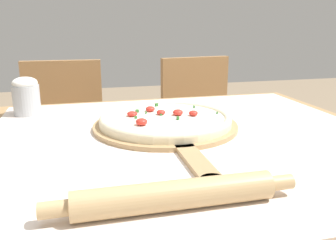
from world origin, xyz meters
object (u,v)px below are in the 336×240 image
at_px(rolling_pin, 175,195).
at_px(chair_right, 201,129).
at_px(pizza, 165,119).
at_px(flour_cup, 26,96).
at_px(pizza_peel, 167,127).
at_px(chair_left, 65,139).

height_order(rolling_pin, chair_right, chair_right).
relative_size(pizza, rolling_pin, 0.89).
relative_size(chair_right, flour_cup, 7.18).
xyz_separation_m(pizza_peel, pizza, (-0.00, 0.02, 0.02)).
relative_size(pizza_peel, chair_right, 0.69).
bearing_deg(pizza, rolling_pin, -101.54).
bearing_deg(pizza_peel, chair_left, 111.72).
height_order(chair_right, flour_cup, flour_cup).
distance_m(rolling_pin, chair_left, 1.28).
xyz_separation_m(rolling_pin, chair_left, (-0.23, 1.23, -0.29)).
bearing_deg(flour_cup, rolling_pin, -66.17).
relative_size(pizza_peel, flour_cup, 4.97).
xyz_separation_m(pizza_peel, chair_right, (0.38, 0.80, -0.27)).
height_order(pizza_peel, pizza, pizza).
relative_size(pizza_peel, rolling_pin, 1.45).
distance_m(chair_right, flour_cup, 1.00).
height_order(pizza_peel, flour_cup, flour_cup).
relative_size(pizza_peel, chair_left, 0.69).
bearing_deg(rolling_pin, chair_left, 100.55).
bearing_deg(rolling_pin, flour_cup, 113.83).
relative_size(rolling_pin, flour_cup, 3.42).
bearing_deg(pizza_peel, pizza, 90.83).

